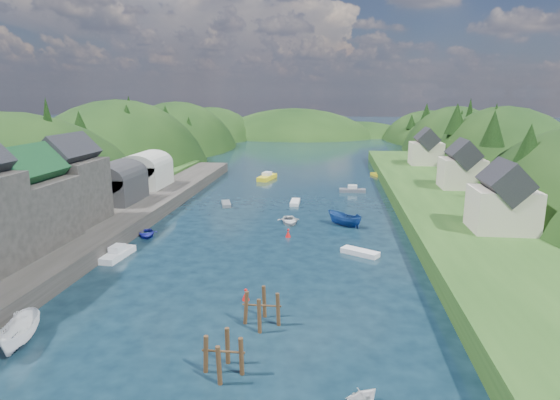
# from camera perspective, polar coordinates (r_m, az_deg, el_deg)

# --- Properties ---
(ground) EXTENTS (600.00, 600.00, 0.00)m
(ground) POSITION_cam_1_polar(r_m,az_deg,el_deg) (86.13, 1.67, 0.65)
(ground) COLOR black
(ground) RESTS_ON ground
(hillside_left) EXTENTS (44.00, 245.56, 52.00)m
(hillside_left) POSITION_cam_1_polar(r_m,az_deg,el_deg) (123.53, -18.58, -0.08)
(hillside_left) COLOR black
(hillside_left) RESTS_ON ground
(hillside_right) EXTENTS (36.00, 245.56, 48.00)m
(hillside_right) POSITION_cam_1_polar(r_m,az_deg,el_deg) (118.11, 25.08, -0.90)
(hillside_right) COLOR black
(hillside_right) RESTS_ON ground
(far_hills) EXTENTS (103.00, 68.00, 44.00)m
(far_hills) POSITION_cam_1_polar(r_m,az_deg,el_deg) (209.99, 4.89, 4.88)
(far_hills) COLOR black
(far_hills) RESTS_ON ground
(hill_trees) EXTENTS (92.21, 152.23, 12.44)m
(hill_trees) POSITION_cam_1_polar(r_m,az_deg,el_deg) (98.01, 3.01, 8.73)
(hill_trees) COLOR black
(hill_trees) RESTS_ON ground
(quay_left) EXTENTS (12.00, 110.00, 2.00)m
(quay_left) POSITION_cam_1_polar(r_m,az_deg,el_deg) (64.55, -22.60, -3.63)
(quay_left) COLOR #2D2B28
(quay_left) RESTS_ON ground
(terrace_left_grass) EXTENTS (12.00, 110.00, 2.50)m
(terrace_left_grass) POSITION_cam_1_polar(r_m,az_deg,el_deg) (68.14, -27.78, -3.08)
(terrace_left_grass) COLOR #234719
(terrace_left_grass) RESTS_ON ground
(boat_sheds) EXTENTS (7.00, 21.00, 7.50)m
(boat_sheds) POSITION_cam_1_polar(r_m,az_deg,el_deg) (81.09, -17.67, 3.07)
(boat_sheds) COLOR #2D2D30
(boat_sheds) RESTS_ON quay_left
(terrace_right) EXTENTS (16.00, 120.00, 2.40)m
(terrace_right) POSITION_cam_1_polar(r_m,az_deg,el_deg) (77.91, 19.65, -0.52)
(terrace_right) COLOR #234719
(terrace_right) RESTS_ON ground
(right_bank_cottages) EXTENTS (9.00, 59.24, 8.41)m
(right_bank_cottages) POSITION_cam_1_polar(r_m,az_deg,el_deg) (85.73, 20.62, 3.74)
(right_bank_cottages) COLOR beige
(right_bank_cottages) RESTS_ON terrace_right
(piling_cluster_near) EXTENTS (2.90, 2.73, 3.34)m
(piling_cluster_near) POSITION_cam_1_polar(r_m,az_deg,el_deg) (32.86, -6.89, -18.67)
(piling_cluster_near) COLOR #382314
(piling_cluster_near) RESTS_ON ground
(piling_cluster_far) EXTENTS (3.16, 2.95, 3.37)m
(piling_cluster_far) POSITION_cam_1_polar(r_m,az_deg,el_deg) (38.63, -2.21, -13.45)
(piling_cluster_far) COLOR #382314
(piling_cluster_far) RESTS_ON ground
(channel_buoy_near) EXTENTS (0.70, 0.70, 1.10)m
(channel_buoy_near) POSITION_cam_1_polar(r_m,az_deg,el_deg) (43.13, -4.19, -11.48)
(channel_buoy_near) COLOR #B8100E
(channel_buoy_near) RESTS_ON ground
(channel_buoy_far) EXTENTS (0.70, 0.70, 1.10)m
(channel_buoy_far) POSITION_cam_1_polar(r_m,az_deg,el_deg) (60.84, 1.00, -4.10)
(channel_buoy_far) COLOR #B8100E
(channel_buoy_far) RESTS_ON ground
(moored_boats) EXTENTS (37.49, 85.39, 2.16)m
(moored_boats) POSITION_cam_1_polar(r_m,az_deg,el_deg) (61.94, -2.77, -3.68)
(moored_boats) COLOR silver
(moored_boats) RESTS_ON ground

